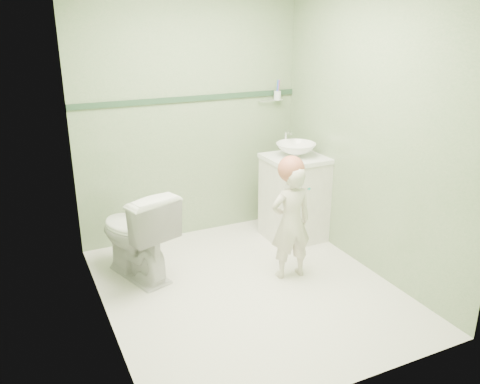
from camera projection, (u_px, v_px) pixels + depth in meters
ground at (248, 289)px, 3.99m from camera, size 2.50×2.50×0.00m
room_shell at (249, 144)px, 3.59m from camera, size 2.50×2.54×2.40m
trim_stripe at (190, 99)px, 4.59m from camera, size 2.20×0.02×0.05m
vanity at (294, 199)px, 4.79m from camera, size 0.52×0.50×0.80m
counter at (296, 158)px, 4.66m from camera, size 0.54×0.52×0.04m
basin at (296, 150)px, 4.63m from camera, size 0.37×0.37×0.13m
faucet at (286, 137)px, 4.76m from camera, size 0.03×0.13×0.18m
cup_holder at (277, 95)px, 4.91m from camera, size 0.26×0.07×0.21m
toilet at (136, 233)px, 4.07m from camera, size 0.65×0.86×0.77m
toddler at (291, 223)px, 4.04m from camera, size 0.37×0.26×0.97m
hair_cap at (291, 169)px, 3.91m from camera, size 0.22×0.22×0.22m
teal_toothbrush at (308, 188)px, 3.84m from camera, size 0.11×0.13×0.08m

